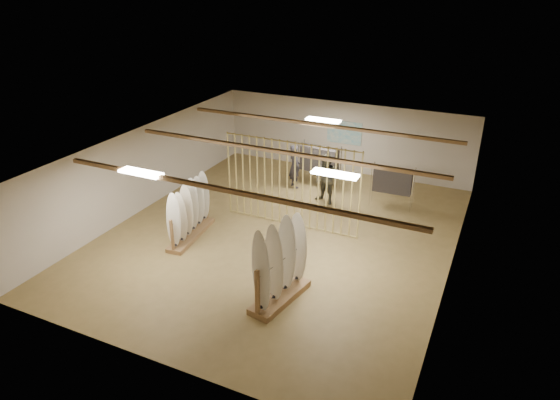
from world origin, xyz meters
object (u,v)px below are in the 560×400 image
at_px(rack_left, 190,218).
at_px(rack_right, 280,274).
at_px(clothing_rack_a, 319,159).
at_px(shopper_b, 326,176).
at_px(shopper_a, 295,163).
at_px(clothing_rack_b, 393,181).

height_order(rack_left, rack_right, rack_right).
height_order(rack_right, clothing_rack_a, rack_right).
relative_size(rack_right, shopper_b, 1.09).
xyz_separation_m(clothing_rack_a, shopper_b, (0.73, -1.24, -0.07)).
bearing_deg(shopper_a, shopper_b, -166.13).
bearing_deg(rack_left, shopper_a, 68.28).
distance_m(rack_right, shopper_a, 7.07).
distance_m(rack_right, clothing_rack_b, 6.54).
relative_size(rack_left, rack_right, 1.04).
xyz_separation_m(clothing_rack_b, shopper_b, (-2.13, -0.64, 0.04)).
relative_size(rack_right, clothing_rack_b, 1.49).
xyz_separation_m(rack_right, shopper_b, (-0.95, 5.79, 0.26)).
xyz_separation_m(rack_right, clothing_rack_a, (-1.68, 7.02, 0.33)).
bearing_deg(shopper_b, shopper_a, 169.75).
xyz_separation_m(rack_left, clothing_rack_a, (2.13, 5.26, 0.46)).
relative_size(rack_left, clothing_rack_b, 1.55).
relative_size(rack_left, shopper_a, 1.23).
distance_m(clothing_rack_a, shopper_a, 0.92).
distance_m(rack_left, shopper_b, 4.95).
bearing_deg(clothing_rack_a, clothing_rack_b, -4.56).
height_order(clothing_rack_b, shopper_a, shopper_a).
xyz_separation_m(rack_left, clothing_rack_b, (5.00, 4.66, 0.34)).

